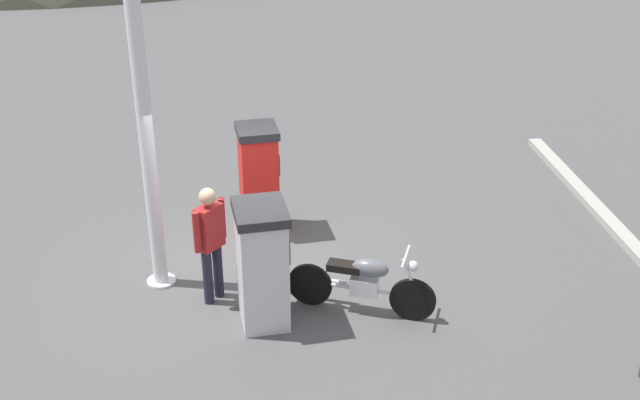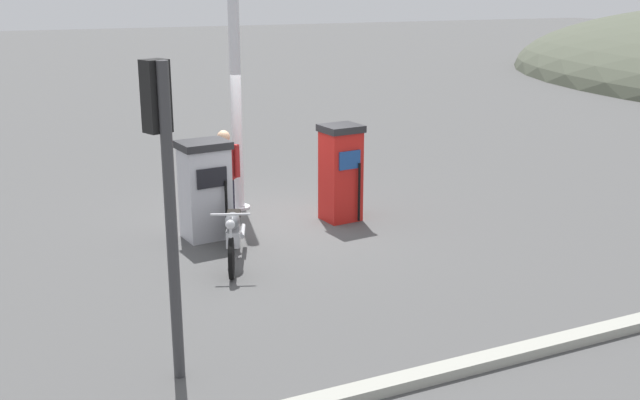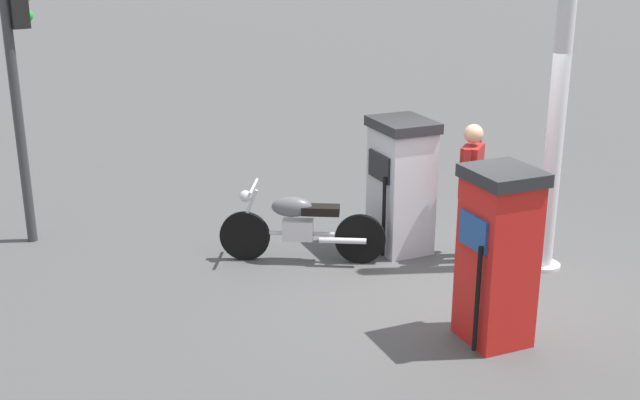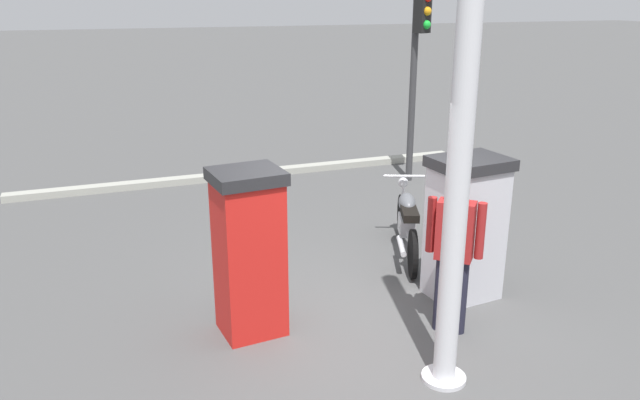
# 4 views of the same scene
# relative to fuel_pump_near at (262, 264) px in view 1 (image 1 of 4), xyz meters

# --- Properties ---
(ground_plane) EXTENTS (120.00, 120.00, 0.00)m
(ground_plane) POSITION_rel_fuel_pump_near_xyz_m (-0.16, 1.23, -0.83)
(ground_plane) COLOR #4C4C4C
(fuel_pump_near) EXTENTS (0.73, 0.87, 1.63)m
(fuel_pump_near) POSITION_rel_fuel_pump_near_xyz_m (0.00, 0.00, 0.00)
(fuel_pump_near) COLOR silver
(fuel_pump_near) RESTS_ON ground
(fuel_pump_far) EXTENTS (0.68, 0.74, 1.71)m
(fuel_pump_far) POSITION_rel_fuel_pump_near_xyz_m (0.00, 2.45, 0.04)
(fuel_pump_far) COLOR red
(fuel_pump_far) RESTS_ON ground
(motorcycle_near_pump) EXTENTS (1.87, 0.87, 0.94)m
(motorcycle_near_pump) POSITION_rel_fuel_pump_near_xyz_m (1.29, 0.06, -0.37)
(motorcycle_near_pump) COLOR black
(motorcycle_near_pump) RESTS_ON ground
(attendant_person) EXTENTS (0.44, 0.49, 1.65)m
(attendant_person) POSITION_rel_fuel_pump_near_xyz_m (-0.66, 0.53, 0.12)
(attendant_person) COLOR #1E1E2D
(attendant_person) RESTS_ON ground
(canopy_support_pole) EXTENTS (0.40, 0.40, 4.36)m
(canopy_support_pole) POSITION_rel_fuel_pump_near_xyz_m (-1.41, 1.02, 1.28)
(canopy_support_pole) COLOR silver
(canopy_support_pole) RESTS_ON ground
(road_edge_kerb) EXTENTS (0.47, 8.48, 0.12)m
(road_edge_kerb) POSITION_rel_fuel_pump_near_xyz_m (5.54, 1.23, -0.77)
(road_edge_kerb) COLOR #9E9E93
(road_edge_kerb) RESTS_ON ground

